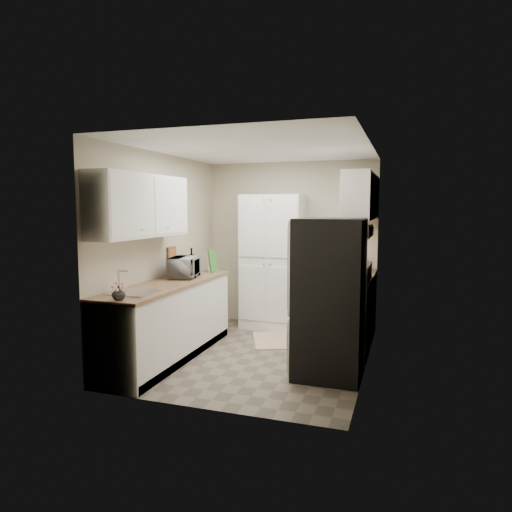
% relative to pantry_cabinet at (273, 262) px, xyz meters
% --- Properties ---
extents(ground, '(3.20, 3.20, 0.00)m').
position_rel_pantry_cabinet_xyz_m(ground, '(0.20, -1.32, -1.00)').
color(ground, '#665B4C').
rests_on(ground, ground).
extents(room_shell, '(2.64, 3.24, 2.52)m').
position_rel_pantry_cabinet_xyz_m(room_shell, '(0.18, -1.32, 0.63)').
color(room_shell, '#BEB69A').
rests_on(room_shell, ground).
extents(pantry_cabinet, '(0.90, 0.55, 2.00)m').
position_rel_pantry_cabinet_xyz_m(pantry_cabinet, '(0.00, 0.00, 0.00)').
color(pantry_cabinet, white).
rests_on(pantry_cabinet, ground).
extents(base_cabinet_left, '(0.60, 2.30, 0.88)m').
position_rel_pantry_cabinet_xyz_m(base_cabinet_left, '(-0.79, -1.75, -0.56)').
color(base_cabinet_left, white).
rests_on(base_cabinet_left, ground).
extents(countertop_left, '(0.63, 2.33, 0.04)m').
position_rel_pantry_cabinet_xyz_m(countertop_left, '(-0.79, -1.75, -0.10)').
color(countertop_left, '#846647').
rests_on(countertop_left, base_cabinet_left).
extents(base_cabinet_right, '(0.60, 0.80, 0.88)m').
position_rel_pantry_cabinet_xyz_m(base_cabinet_right, '(1.19, -0.12, -0.56)').
color(base_cabinet_right, white).
rests_on(base_cabinet_right, ground).
extents(countertop_right, '(0.63, 0.83, 0.04)m').
position_rel_pantry_cabinet_xyz_m(countertop_right, '(1.19, -0.12, -0.10)').
color(countertop_right, '#846647').
rests_on(countertop_right, base_cabinet_right).
extents(electric_range, '(0.71, 0.78, 1.13)m').
position_rel_pantry_cabinet_xyz_m(electric_range, '(1.17, -0.93, -0.52)').
color(electric_range, '#B7B7BC').
rests_on(electric_range, ground).
extents(refrigerator, '(0.70, 0.72, 1.70)m').
position_rel_pantry_cabinet_xyz_m(refrigerator, '(1.14, -1.73, -0.15)').
color(refrigerator, '#B7B7BC').
rests_on(refrigerator, ground).
extents(microwave, '(0.41, 0.53, 0.26)m').
position_rel_pantry_cabinet_xyz_m(microwave, '(-0.79, -1.33, 0.05)').
color(microwave, silver).
rests_on(microwave, countertop_left).
extents(wine_bottle, '(0.08, 0.08, 0.31)m').
position_rel_pantry_cabinet_xyz_m(wine_bottle, '(-0.94, -0.81, 0.07)').
color(wine_bottle, black).
rests_on(wine_bottle, countertop_left).
extents(flower_vase, '(0.14, 0.14, 0.14)m').
position_rel_pantry_cabinet_xyz_m(flower_vase, '(-0.73, -2.81, -0.01)').
color(flower_vase, silver).
rests_on(flower_vase, countertop_left).
extents(cutting_board, '(0.03, 0.25, 0.31)m').
position_rel_pantry_cabinet_xyz_m(cutting_board, '(-0.65, -0.73, 0.08)').
color(cutting_board, '#367C2C').
rests_on(cutting_board, countertop_left).
extents(toaster_oven, '(0.36, 0.41, 0.20)m').
position_rel_pantry_cabinet_xyz_m(toaster_oven, '(1.25, -0.14, 0.02)').
color(toaster_oven, '#AFAFB3').
rests_on(toaster_oven, countertop_right).
extents(fruit_basket, '(0.26, 0.26, 0.11)m').
position_rel_pantry_cabinet_xyz_m(fruit_basket, '(1.27, -0.16, 0.17)').
color(fruit_basket, orange).
rests_on(fruit_basket, toaster_oven).
extents(kitchen_mat, '(0.79, 0.96, 0.01)m').
position_rel_pantry_cabinet_xyz_m(kitchen_mat, '(0.21, -0.67, -0.99)').
color(kitchen_mat, '#DAB28F').
rests_on(kitchen_mat, ground).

